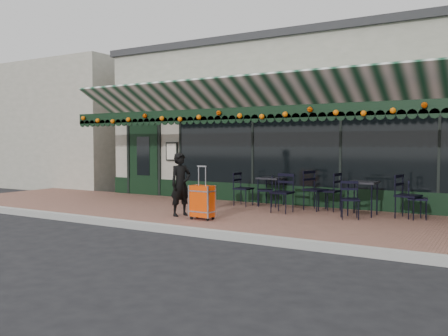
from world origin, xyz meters
The scene contains 17 objects.
ground centered at (0.00, 0.00, 0.00)m, with size 80.00×80.00×0.00m, color black.
sidewalk centered at (0.00, 2.00, 0.07)m, with size 18.00×4.00×0.15m, color brown.
curb centered at (0.00, -0.08, 0.07)m, with size 18.00×0.16×0.15m, color #9E9E99.
restaurant_building centered at (0.00, 7.84, 2.27)m, with size 12.00×9.60×4.50m.
neighbor_building_left centered at (-13.00, 8.00, 2.40)m, with size 12.00×8.00×4.80m, color #B3AC9D.
woman centered at (-1.26, 1.01, 0.84)m, with size 0.51×0.33×1.39m, color black.
suitcase centered at (-0.57, 0.82, 0.52)m, with size 0.50×0.30×1.12m.
cafe_table_a centered at (2.16, 3.12, 0.83)m, with size 0.61×0.61×0.75m.
cafe_table_b centered at (-0.27, 3.56, 0.80)m, with size 0.59×0.59×0.73m.
chair_a_left centered at (1.30, 3.45, 0.61)m, with size 0.46×0.46×0.92m, color black, non-canonical shape.
chair_a_right centered at (3.11, 3.17, 0.62)m, with size 0.47×0.47×0.94m, color black, non-canonical shape.
chair_a_front centered at (2.05, 2.50, 0.55)m, with size 0.40×0.40×0.81m, color black, non-canonical shape.
chair_a_extra centered at (3.28, 3.22, 0.57)m, with size 0.42×0.42×0.83m, color black, non-canonical shape.
chair_b_left centered at (-0.35, 3.38, 0.55)m, with size 0.40×0.40×0.80m, color black, non-canonical shape.
chair_b_right centered at (1.00, 3.34, 0.63)m, with size 0.48×0.48×0.96m, color black, non-canonical shape.
chair_b_front centered at (0.47, 2.58, 0.61)m, with size 0.46×0.46×0.91m, color black, non-canonical shape.
chair_solo centered at (-0.89, 3.22, 0.58)m, with size 0.43×0.43×0.86m, color black, non-canonical shape.
Camera 1 is at (4.82, -7.41, 1.75)m, focal length 38.00 mm.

